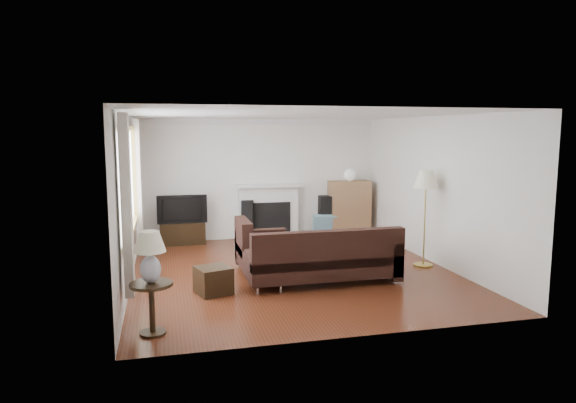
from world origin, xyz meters
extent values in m
cube|color=#542312|center=(0.00, 0.00, 0.00)|extent=(5.10, 5.60, 0.04)
cube|color=white|center=(0.00, 0.00, 2.50)|extent=(5.10, 5.60, 0.04)
cube|color=white|center=(0.00, 2.75, 1.25)|extent=(5.00, 0.04, 2.50)
cube|color=white|center=(0.00, -2.75, 1.25)|extent=(5.00, 0.04, 2.50)
cube|color=white|center=(-2.50, 0.00, 1.25)|extent=(0.04, 5.50, 2.50)
cube|color=white|center=(2.50, 0.00, 1.25)|extent=(0.04, 5.50, 2.50)
cube|color=brown|center=(-2.45, -0.20, 1.55)|extent=(0.12, 2.74, 1.54)
cube|color=beige|center=(-2.40, -1.72, 1.40)|extent=(0.10, 0.35, 2.10)
cube|color=beige|center=(-2.40, 1.32, 1.40)|extent=(0.10, 0.35, 2.10)
cube|color=white|center=(0.15, 2.64, 0.57)|extent=(1.40, 0.26, 1.15)
cube|color=black|center=(-1.64, 2.50, 0.22)|extent=(0.88, 0.40, 0.44)
imported|color=black|center=(-1.64, 2.50, 0.72)|extent=(0.97, 0.13, 0.56)
cube|color=black|center=(-0.31, 2.55, 0.42)|extent=(0.30, 0.33, 0.84)
cube|color=black|center=(1.37, 2.55, 0.44)|extent=(0.26, 0.30, 0.88)
cube|color=#986D46|center=(1.91, 2.51, 0.60)|extent=(0.87, 0.41, 1.19)
sphere|color=white|center=(1.91, 2.51, 1.32)|extent=(0.26, 0.26, 0.26)
cube|color=black|center=(0.28, -0.68, 0.40)|extent=(2.45, 1.79, 0.79)
cube|color=brown|center=(0.50, 0.58, 0.21)|extent=(1.21, 0.91, 0.42)
cube|color=black|center=(-1.35, -0.83, 0.19)|extent=(0.56, 0.56, 0.37)
cube|color=#AB933B|center=(2.22, -0.19, 0.81)|extent=(0.47, 0.47, 1.61)
cube|color=black|center=(-2.15, -2.14, 0.30)|extent=(0.47, 0.47, 0.59)
cube|color=silver|center=(-2.15, -2.14, 0.88)|extent=(0.35, 0.35, 0.57)
camera|label=1|loc=(-1.98, -7.81, 2.24)|focal=32.00mm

